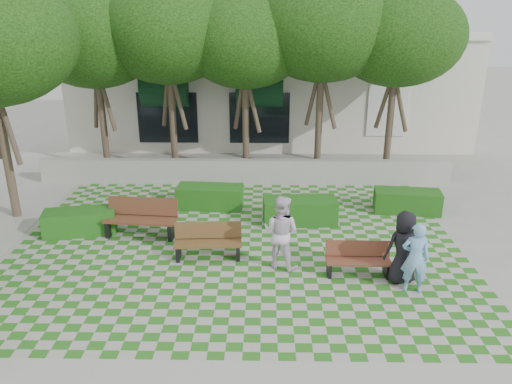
{
  "coord_description": "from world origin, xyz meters",
  "views": [
    {
      "loc": [
        0.72,
        -11.22,
        6.13
      ],
      "look_at": [
        0.5,
        1.5,
        1.4
      ],
      "focal_mm": 35.0,
      "sensor_mm": 36.0,
      "label": 1
    }
  ],
  "objects_px": {
    "bench_west": "(141,219)",
    "hedge_west": "(80,222)",
    "bench_east": "(358,260)",
    "hedge_midleft": "(210,197)",
    "person_blue": "(415,258)",
    "hedge_midright": "(300,211)",
    "hedge_east": "(407,201)",
    "person_dark": "(404,248)",
    "person_white": "(281,232)",
    "bench_mid": "(208,242)"
  },
  "relations": [
    {
      "from": "bench_east",
      "to": "hedge_west",
      "type": "bearing_deg",
      "value": 164.41
    },
    {
      "from": "bench_west",
      "to": "hedge_east",
      "type": "distance_m",
      "value": 8.22
    },
    {
      "from": "hedge_east",
      "to": "hedge_west",
      "type": "relative_size",
      "value": 1.02
    },
    {
      "from": "bench_east",
      "to": "person_dark",
      "type": "height_order",
      "value": "person_dark"
    },
    {
      "from": "bench_east",
      "to": "hedge_midright",
      "type": "xyz_separation_m",
      "value": [
        -1.2,
        3.09,
        -0.01
      ]
    },
    {
      "from": "hedge_midright",
      "to": "person_dark",
      "type": "height_order",
      "value": "person_dark"
    },
    {
      "from": "hedge_midright",
      "to": "person_dark",
      "type": "xyz_separation_m",
      "value": [
        2.17,
        -3.41,
        0.51
      ]
    },
    {
      "from": "hedge_midleft",
      "to": "bench_west",
      "type": "bearing_deg",
      "value": -128.96
    },
    {
      "from": "hedge_west",
      "to": "person_dark",
      "type": "height_order",
      "value": "person_dark"
    },
    {
      "from": "bench_east",
      "to": "hedge_midright",
      "type": "height_order",
      "value": "bench_east"
    },
    {
      "from": "bench_east",
      "to": "person_dark",
      "type": "relative_size",
      "value": 0.88
    },
    {
      "from": "hedge_east",
      "to": "hedge_midright",
      "type": "xyz_separation_m",
      "value": [
        -3.45,
        -0.91,
        0.03
      ]
    },
    {
      "from": "bench_west",
      "to": "hedge_midright",
      "type": "bearing_deg",
      "value": 17.37
    },
    {
      "from": "hedge_midleft",
      "to": "person_dark",
      "type": "distance_m",
      "value": 6.8
    },
    {
      "from": "bench_mid",
      "to": "hedge_west",
      "type": "relative_size",
      "value": 0.88
    },
    {
      "from": "person_white",
      "to": "bench_east",
      "type": "bearing_deg",
      "value": -166.93
    },
    {
      "from": "bench_east",
      "to": "hedge_east",
      "type": "height_order",
      "value": "bench_east"
    },
    {
      "from": "hedge_west",
      "to": "person_dark",
      "type": "relative_size",
      "value": 1.12
    },
    {
      "from": "bench_mid",
      "to": "hedge_midright",
      "type": "xyz_separation_m",
      "value": [
        2.52,
        2.26,
        -0.06
      ]
    },
    {
      "from": "hedge_east",
      "to": "person_blue",
      "type": "distance_m",
      "value": 4.9
    },
    {
      "from": "bench_mid",
      "to": "bench_west",
      "type": "relative_size",
      "value": 0.85
    },
    {
      "from": "hedge_midright",
      "to": "hedge_midleft",
      "type": "height_order",
      "value": "hedge_midright"
    },
    {
      "from": "hedge_midright",
      "to": "person_blue",
      "type": "height_order",
      "value": "person_blue"
    },
    {
      "from": "hedge_east",
      "to": "person_white",
      "type": "xyz_separation_m",
      "value": [
        -4.11,
        -3.64,
        0.59
      ]
    },
    {
      "from": "person_blue",
      "to": "hedge_midleft",
      "type": "bearing_deg",
      "value": -35.33
    },
    {
      "from": "hedge_midright",
      "to": "bench_west",
      "type": "bearing_deg",
      "value": -168.07
    },
    {
      "from": "bench_west",
      "to": "person_white",
      "type": "distance_m",
      "value": 4.3
    },
    {
      "from": "hedge_midleft",
      "to": "person_blue",
      "type": "distance_m",
      "value": 7.2
    },
    {
      "from": "hedge_midleft",
      "to": "person_dark",
      "type": "height_order",
      "value": "person_dark"
    },
    {
      "from": "bench_mid",
      "to": "bench_west",
      "type": "xyz_separation_m",
      "value": [
        -2.03,
        1.3,
        0.07
      ]
    },
    {
      "from": "hedge_west",
      "to": "hedge_midright",
      "type": "bearing_deg",
      "value": 7.63
    },
    {
      "from": "hedge_midleft",
      "to": "person_blue",
      "type": "bearing_deg",
      "value": -44.18
    },
    {
      "from": "person_dark",
      "to": "bench_east",
      "type": "bearing_deg",
      "value": -28.56
    },
    {
      "from": "person_white",
      "to": "hedge_west",
      "type": "bearing_deg",
      "value": 5.55
    },
    {
      "from": "hedge_east",
      "to": "hedge_midleft",
      "type": "relative_size",
      "value": 0.97
    },
    {
      "from": "hedge_east",
      "to": "hedge_west",
      "type": "height_order",
      "value": "hedge_east"
    },
    {
      "from": "bench_east",
      "to": "hedge_midleft",
      "type": "distance_m",
      "value": 5.86
    },
    {
      "from": "hedge_west",
      "to": "person_dark",
      "type": "xyz_separation_m",
      "value": [
        8.52,
        -2.56,
        0.54
      ]
    },
    {
      "from": "bench_east",
      "to": "person_white",
      "type": "bearing_deg",
      "value": 170.12
    },
    {
      "from": "hedge_midright",
      "to": "hedge_west",
      "type": "distance_m",
      "value": 6.41
    },
    {
      "from": "hedge_midleft",
      "to": "person_white",
      "type": "height_order",
      "value": "person_white"
    },
    {
      "from": "hedge_midright",
      "to": "person_blue",
      "type": "distance_m",
      "value": 4.51
    },
    {
      "from": "bench_mid",
      "to": "bench_west",
      "type": "distance_m",
      "value": 2.41
    },
    {
      "from": "bench_mid",
      "to": "person_white",
      "type": "relative_size",
      "value": 0.93
    },
    {
      "from": "hedge_east",
      "to": "person_blue",
      "type": "xyz_separation_m",
      "value": [
        -1.13,
        -4.75,
        0.49
      ]
    },
    {
      "from": "bench_west",
      "to": "hedge_west",
      "type": "bearing_deg",
      "value": -178.03
    },
    {
      "from": "hedge_midleft",
      "to": "hedge_west",
      "type": "height_order",
      "value": "hedge_midleft"
    },
    {
      "from": "person_blue",
      "to": "hedge_midright",
      "type": "bearing_deg",
      "value": -49.96
    },
    {
      "from": "hedge_midright",
      "to": "person_blue",
      "type": "relative_size",
      "value": 1.28
    },
    {
      "from": "bench_mid",
      "to": "person_dark",
      "type": "distance_m",
      "value": 4.85
    }
  ]
}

